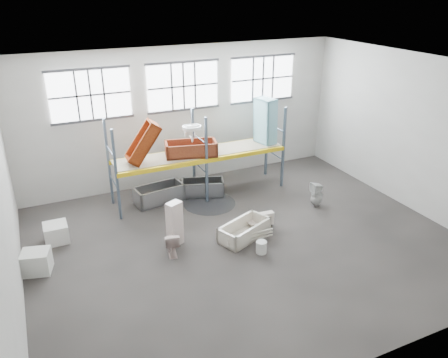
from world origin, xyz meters
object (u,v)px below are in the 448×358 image
steel_tub_left (159,194)px  carton_near (36,262)px  blue_tub_upright (265,121)px  cistern_tall (175,224)px  bathtub_beige (244,230)px  steel_tub_right (203,187)px  toilet_white (317,195)px  bucket (261,247)px  rust_tub_flat (191,149)px  toilet_beige (172,243)px

steel_tub_left → carton_near: carton_near is taller
blue_tub_upright → cistern_tall: bearing=-148.4°
bathtub_beige → steel_tub_right: bearing=67.5°
steel_tub_left → blue_tub_upright: 4.56m
cistern_tall → steel_tub_left: 2.85m
steel_tub_left → bathtub_beige: bearing=-64.2°
toilet_white → steel_tub_left: size_ratio=0.52×
steel_tub_right → bucket: steel_tub_right is taller
steel_tub_right → rust_tub_flat: rust_tub_flat is taller
carton_near → steel_tub_left: bearing=32.1°
cistern_tall → blue_tub_upright: blue_tub_upright is taller
steel_tub_left → carton_near: bearing=-147.9°
rust_tub_flat → blue_tub_upright: size_ratio=1.03×
toilet_beige → steel_tub_left: bearing=-89.2°
toilet_white → steel_tub_left: 5.36m
steel_tub_right → bathtub_beige: bearing=-89.7°
toilet_beige → steel_tub_right: toilet_beige is taller
bathtub_beige → toilet_white: 3.23m
toilet_white → bucket: (-3.07, -1.71, -0.25)m
blue_tub_upright → bucket: blue_tub_upright is taller
rust_tub_flat → carton_near: bearing=-155.2°
toilet_beige → rust_tub_flat: (1.80, 3.10, 1.47)m
steel_tub_right → rust_tub_flat: 1.60m
rust_tub_flat → steel_tub_right: bearing=7.7°
rust_tub_flat → bucket: 4.45m
toilet_white → bucket: size_ratio=2.42×
cistern_tall → steel_tub_left: bearing=57.6°
bathtub_beige → steel_tub_right: steel_tub_right is taller
blue_tub_upright → bucket: 5.29m
steel_tub_left → steel_tub_right: bearing=-3.0°
cistern_tall → carton_near: 3.74m
bathtub_beige → cistern_tall: bearing=142.7°
bucket → carton_near: (-5.75, 1.67, 0.12)m
bathtub_beige → steel_tub_left: size_ratio=0.99×
bathtub_beige → toilet_white: size_ratio=1.89×
cistern_tall → bathtub_beige: bearing=-39.3°
blue_tub_upright → bucket: size_ratio=4.71×
blue_tub_upright → steel_tub_right: bearing=-179.9°
bucket → bathtub_beige: bearing=93.5°
steel_tub_left → rust_tub_flat: size_ratio=0.95×
toilet_beige → steel_tub_left: size_ratio=0.43×
toilet_white → bucket: bearing=-57.6°
toilet_white → bathtub_beige: bearing=-72.7°
bathtub_beige → steel_tub_right: 3.23m
steel_tub_left → blue_tub_upright: blue_tub_upright is taller
toilet_white → rust_tub_flat: size_ratio=0.50×
rust_tub_flat → blue_tub_upright: blue_tub_upright is taller
bathtub_beige → bucket: (0.06, -0.93, -0.06)m
blue_tub_upright → toilet_beige: bearing=-146.0°
steel_tub_right → carton_near: 6.20m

